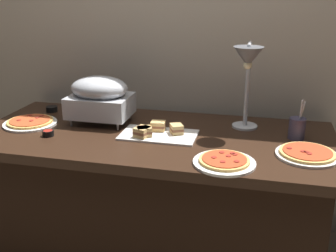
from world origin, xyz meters
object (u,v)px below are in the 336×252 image
object	(u,v)px
sandwich_platter	(157,132)
sauce_cup_near	(52,109)
pizza_plate_raised_stand	(30,122)
utensil_holder	(297,128)
sauce_cup_far	(48,133)
chafing_dish	(100,97)
heat_lamp	(248,66)
pizza_plate_center	(224,161)
pizza_plate_front	(307,154)

from	to	relation	value
sandwich_platter	sauce_cup_near	bearing A→B (deg)	160.35
pizza_plate_raised_stand	utensil_holder	size ratio (longest dim) A/B	1.40
sauce_cup_far	chafing_dish	bearing A→B (deg)	56.43
heat_lamp	sandwich_platter	bearing A→B (deg)	-163.85
sandwich_platter	sauce_cup_far	size ratio (longest dim) A/B	6.68
heat_lamp	sauce_cup_near	distance (m)	1.25
chafing_dish	pizza_plate_raised_stand	size ratio (longest dim) A/B	1.16
pizza_plate_center	pizza_plate_front	bearing A→B (deg)	25.54
heat_lamp	sauce_cup_far	size ratio (longest dim) A/B	8.01
pizza_plate_raised_stand	sauce_cup_far	world-z (taller)	same
pizza_plate_front	pizza_plate_center	distance (m)	0.40
sauce_cup_near	sauce_cup_far	xyz separation A→B (m)	(0.19, -0.40, -0.00)
pizza_plate_raised_stand	sauce_cup_near	size ratio (longest dim) A/B	4.26
heat_lamp	chafing_dish	bearing A→B (deg)	178.77
sauce_cup_near	utensil_holder	world-z (taller)	utensil_holder
heat_lamp	pizza_plate_raised_stand	size ratio (longest dim) A/B	1.59
pizza_plate_raised_stand	sauce_cup_near	distance (m)	0.26
pizza_plate_front	pizza_plate_center	world-z (taller)	same
pizza_plate_front	sandwich_platter	distance (m)	0.75
heat_lamp	utensil_holder	world-z (taller)	heat_lamp
sandwich_platter	sauce_cup_far	xyz separation A→B (m)	(-0.55, -0.13, -0.00)
sauce_cup_near	sandwich_platter	bearing A→B (deg)	-19.65
pizza_plate_center	utensil_holder	world-z (taller)	utensil_holder
heat_lamp	utensil_holder	xyz separation A→B (m)	(0.27, 0.00, -0.31)
sauce_cup_far	pizza_plate_front	bearing A→B (deg)	1.45
heat_lamp	sauce_cup_far	world-z (taller)	heat_lamp
chafing_dish	sauce_cup_near	size ratio (longest dim) A/B	4.94
sauce_cup_near	utensil_holder	xyz separation A→B (m)	(1.46, -0.14, 0.04)
pizza_plate_raised_stand	chafing_dish	bearing A→B (deg)	19.54
pizza_plate_center	sauce_cup_near	distance (m)	1.25
sauce_cup_near	sauce_cup_far	world-z (taller)	sauce_cup_near
sauce_cup_near	utensil_holder	bearing A→B (deg)	-5.40
sandwich_platter	chafing_dish	bearing A→B (deg)	158.46
pizza_plate_center	sauce_cup_near	xyz separation A→B (m)	(-1.13, 0.54, 0.01)
chafing_dish	utensil_holder	distance (m)	1.09
pizza_plate_center	sandwich_platter	world-z (taller)	sandwich_platter
pizza_plate_front	heat_lamp	bearing A→B (deg)	143.26
chafing_dish	pizza_plate_raised_stand	xyz separation A→B (m)	(-0.38, -0.13, -0.14)
pizza_plate_raised_stand	pizza_plate_center	bearing A→B (deg)	-14.18
sandwich_platter	sauce_cup_far	world-z (taller)	sandwich_platter
pizza_plate_raised_stand	heat_lamp	bearing A→B (deg)	5.58
pizza_plate_center	sandwich_platter	size ratio (longest dim) A/B	0.70
pizza_plate_raised_stand	sauce_cup_far	bearing A→B (deg)	-36.83
pizza_plate_raised_stand	sandwich_platter	bearing A→B (deg)	-0.94
pizza_plate_center	utensil_holder	xyz separation A→B (m)	(0.33, 0.40, 0.05)
heat_lamp	pizza_plate_raised_stand	bearing A→B (deg)	-174.42
pizza_plate_front	pizza_plate_center	size ratio (longest dim) A/B	1.03
utensil_holder	sauce_cup_near	bearing A→B (deg)	174.60
chafing_dish	sauce_cup_far	world-z (taller)	chafing_dish
heat_lamp	utensil_holder	distance (m)	0.41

